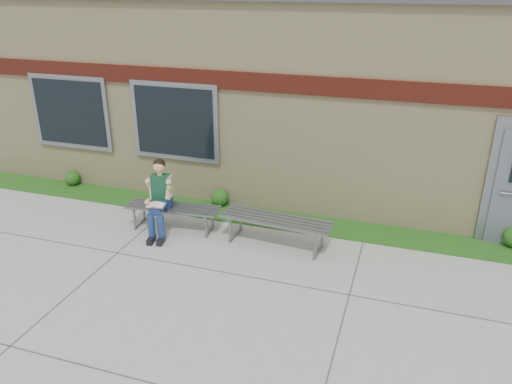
% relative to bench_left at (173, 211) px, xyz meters
% --- Properties ---
extents(ground, '(80.00, 80.00, 0.00)m').
position_rel_bench_left_xyz_m(ground, '(2.48, -1.65, -0.35)').
color(ground, '#9E9E99').
rests_on(ground, ground).
extents(grass_strip, '(16.00, 0.80, 0.02)m').
position_rel_bench_left_xyz_m(grass_strip, '(2.48, 0.95, -0.34)').
color(grass_strip, '#1F5216').
rests_on(grass_strip, ground).
extents(school_building, '(16.20, 6.22, 4.20)m').
position_rel_bench_left_xyz_m(school_building, '(2.48, 4.33, 1.75)').
color(school_building, beige).
rests_on(school_building, ground).
extents(bench_left, '(1.80, 0.64, 0.46)m').
position_rel_bench_left_xyz_m(bench_left, '(0.00, 0.00, 0.00)').
color(bench_left, slate).
rests_on(bench_left, ground).
extents(bench_right, '(2.01, 0.71, 0.51)m').
position_rel_bench_left_xyz_m(bench_right, '(2.00, 0.00, 0.04)').
color(bench_right, slate).
rests_on(bench_right, ground).
extents(girl, '(0.55, 0.88, 1.39)m').
position_rel_bench_left_xyz_m(girl, '(-0.15, -0.21, 0.37)').
color(girl, navy).
rests_on(girl, ground).
extents(shrub_west, '(0.33, 0.33, 0.33)m').
position_rel_bench_left_xyz_m(shrub_west, '(-3.17, 1.20, -0.17)').
color(shrub_west, '#1F5216').
rests_on(shrub_west, grass_strip).
extents(shrub_mid, '(0.36, 0.36, 0.36)m').
position_rel_bench_left_xyz_m(shrub_mid, '(0.45, 1.20, -0.15)').
color(shrub_mid, '#1F5216').
rests_on(shrub_mid, grass_strip).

